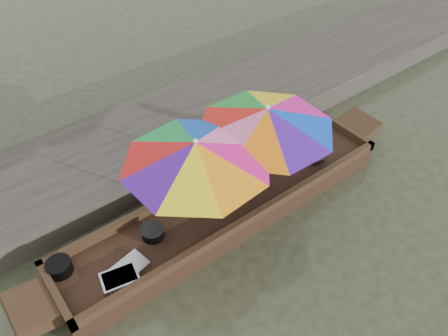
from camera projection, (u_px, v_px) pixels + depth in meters
water at (228, 215)px, 7.27m from camera, size 80.00×80.00×0.00m
dock at (158, 138)px, 8.39m from camera, size 22.00×2.20×0.50m
boat_hull at (228, 208)px, 7.15m from camera, size 5.81×1.20×0.35m
cooking_pot at (59, 267)px, 6.00m from camera, size 0.35×0.35×0.18m
tray_crayfish at (120, 278)px, 5.92m from camera, size 0.56×0.44×0.09m
tray_scallop at (129, 268)px, 6.06m from camera, size 0.56×0.44×0.06m
charcoal_grill at (153, 233)px, 6.46m from camera, size 0.33×0.33×0.15m
supply_bag at (253, 169)px, 7.40m from camera, size 0.33×0.30×0.26m
vendor at (320, 137)px, 7.43m from camera, size 0.56×0.42×1.01m
umbrella_bow at (198, 181)px, 6.26m from camera, size 2.70×2.70×1.55m
umbrella_stern at (264, 147)px, 6.83m from camera, size 2.82×2.82×1.55m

